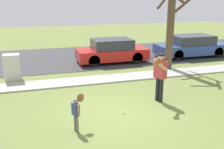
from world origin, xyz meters
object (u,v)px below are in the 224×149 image
(parked_wagon_blue, at_px, (192,46))
(parked_hatchback_red, at_px, (112,51))
(person_child, at_px, (77,108))
(street_tree_near, at_px, (171,20))
(baseball, at_px, (124,113))
(person_adult, at_px, (160,72))
(utility_cabinet, at_px, (12,68))

(parked_wagon_blue, bearing_deg, parked_hatchback_red, -179.92)
(person_child, xyz_separation_m, street_tree_near, (5.67, 5.19, 1.87))
(parked_hatchback_red, distance_m, parked_wagon_blue, 5.23)
(baseball, bearing_deg, person_adult, 22.20)
(baseball, distance_m, street_tree_near, 6.59)
(utility_cabinet, relative_size, street_tree_near, 0.25)
(utility_cabinet, height_order, parked_wagon_blue, parked_wagon_blue)
(street_tree_near, bearing_deg, parked_wagon_blue, 38.82)
(parked_hatchback_red, bearing_deg, utility_cabinet, -158.65)
(person_child, distance_m, parked_hatchback_red, 8.17)
(parked_wagon_blue, bearing_deg, street_tree_near, -141.18)
(person_adult, relative_size, person_child, 1.70)
(person_adult, distance_m, person_child, 3.42)
(person_adult, height_order, parked_hatchback_red, person_adult)
(baseball, relative_size, parked_wagon_blue, 0.02)
(utility_cabinet, bearing_deg, baseball, -52.94)
(person_child, relative_size, parked_hatchback_red, 0.26)
(person_child, relative_size, baseball, 14.01)
(person_adult, distance_m, street_tree_near, 4.89)
(parked_hatchback_red, xyz_separation_m, parked_wagon_blue, (5.23, 0.01, 0.00))
(person_child, distance_m, utility_cabinet, 5.77)
(person_child, xyz_separation_m, baseball, (1.62, 0.63, -0.64))
(utility_cabinet, relative_size, parked_hatchback_red, 0.30)
(street_tree_near, bearing_deg, utility_cabinet, 178.33)
(parked_hatchback_red, bearing_deg, parked_wagon_blue, 0.08)
(person_child, bearing_deg, street_tree_near, 19.80)
(parked_hatchback_red, relative_size, parked_wagon_blue, 0.89)
(person_child, bearing_deg, utility_cabinet, 87.53)
(baseball, relative_size, street_tree_near, 0.02)
(street_tree_near, xyz_separation_m, parked_wagon_blue, (2.85, 2.29, -1.88))
(utility_cabinet, xyz_separation_m, street_tree_near, (7.66, -0.22, 1.94))
(utility_cabinet, relative_size, parked_wagon_blue, 0.27)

